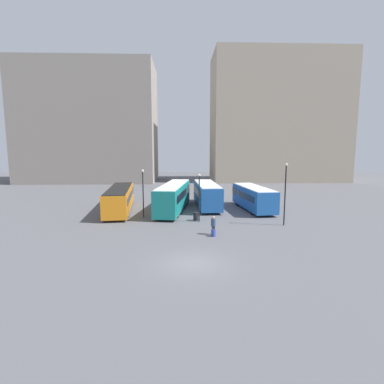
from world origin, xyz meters
The scene contains 13 objects.
ground_plane centered at (0.00, 0.00, 0.00)m, with size 160.00×160.00×0.00m, color #56565B.
building_block_left centered at (-21.42, 52.34, 13.05)m, with size 29.53×15.30×26.11m.
building_block_right centered at (21.82, 52.34, 14.42)m, with size 30.33×13.46×28.84m.
bus_0 centered at (-8.02, 17.14, 1.51)m, with size 3.76×12.55×2.76m.
bus_1 centered at (-1.62, 17.03, 1.73)m, with size 4.16×12.31×3.17m.
bus_2 centered at (2.52, 19.18, 1.65)m, with size 2.89×10.48×3.02m.
bus_3 centered at (8.00, 17.27, 1.51)m, with size 3.52×9.58×2.78m.
traveler centered at (2.01, 6.52, 0.96)m, with size 0.55×0.55×1.61m.
suitcase centered at (1.97, 6.00, 0.31)m, with size 0.34×0.46×0.88m.
lamp_post_0 centered at (1.07, 11.18, 2.91)m, with size 0.28×0.28×4.85m.
lamp_post_1 centered at (9.13, 9.46, 3.48)m, with size 0.28×0.28×5.95m.
lamp_post_2 centered at (-4.75, 13.22, 3.06)m, with size 0.28×0.28×5.15m.
trash_bin centered at (0.77, 11.72, 0.42)m, with size 0.52×0.52×0.85m.
Camera 1 is at (-0.72, -18.24, 7.16)m, focal length 28.00 mm.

